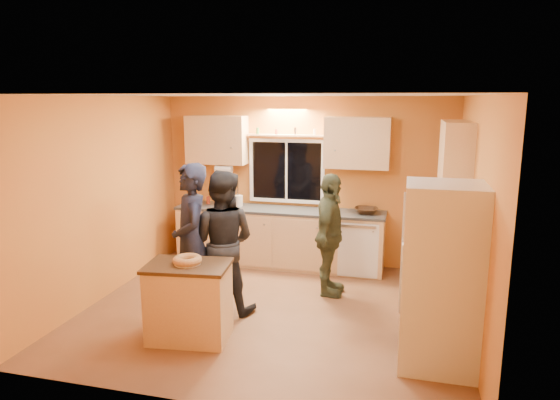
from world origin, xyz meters
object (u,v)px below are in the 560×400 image
(person_left, at_px, (191,242))
(person_right, at_px, (330,235))
(person_center, at_px, (222,242))
(island, at_px, (189,301))
(refrigerator, at_px, (441,277))

(person_left, height_order, person_right, person_left)
(person_center, relative_size, person_right, 1.07)
(island, distance_m, person_right, 2.10)
(person_left, bearing_deg, refrigerator, 49.97)
(refrigerator, distance_m, person_right, 2.00)
(person_left, bearing_deg, person_right, 95.64)
(refrigerator, bearing_deg, person_right, 130.64)
(refrigerator, height_order, island, refrigerator)
(person_center, bearing_deg, island, 82.20)
(refrigerator, height_order, person_center, refrigerator)
(island, distance_m, person_center, 0.92)
(person_center, height_order, person_right, person_center)
(island, relative_size, person_left, 0.51)
(refrigerator, height_order, person_right, refrigerator)
(island, relative_size, person_right, 0.58)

